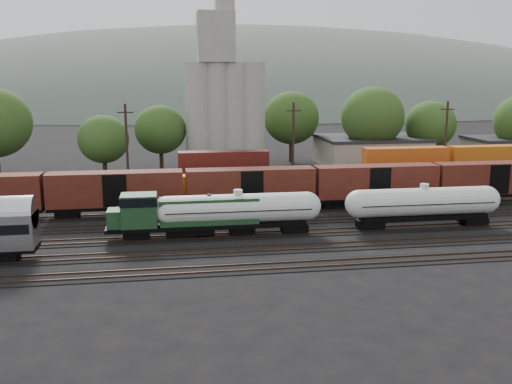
{
  "coord_description": "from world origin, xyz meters",
  "views": [
    {
      "loc": [
        -6.42,
        -59.87,
        15.77
      ],
      "look_at": [
        3.31,
        2.0,
        3.0
      ],
      "focal_mm": 40.0,
      "sensor_mm": 36.0,
      "label": 1
    }
  ],
  "objects": [
    {
      "name": "industrial_sheds",
      "position": [
        6.63,
        35.25,
        2.56
      ],
      "size": [
        119.38,
        17.26,
        5.1
      ],
      "color": "#9E937F",
      "rests_on": "ground"
    },
    {
      "name": "green_locomotive",
      "position": [
        -5.31,
        -5.0,
        2.45
      ],
      "size": [
        16.18,
        2.86,
        4.28
      ],
      "color": "black",
      "rests_on": "ground"
    },
    {
      "name": "tracks",
      "position": [
        0.0,
        0.0,
        0.05
      ],
      "size": [
        180.0,
        33.2,
        0.2
      ],
      "color": "black",
      "rests_on": "ground"
    },
    {
      "name": "utility_poles",
      "position": [
        0.0,
        22.0,
        6.21
      ],
      "size": [
        122.2,
        0.36,
        12.0
      ],
      "color": "black",
      "rests_on": "ground"
    },
    {
      "name": "container_wall",
      "position": [
        -7.81,
        15.0,
        2.5
      ],
      "size": [
        161.84,
        2.6,
        5.8
      ],
      "color": "black",
      "rests_on": "ground"
    },
    {
      "name": "distant_hills",
      "position": [
        23.92,
        260.0,
        -20.56
      ],
      "size": [
        860.0,
        286.0,
        130.0
      ],
      "color": "#59665B",
      "rests_on": "ground"
    },
    {
      "name": "orange_locomotive",
      "position": [
        -3.33,
        10.0,
        2.3
      ],
      "size": [
        16.0,
        2.67,
        4.0
      ],
      "color": "black",
      "rests_on": "ground"
    },
    {
      "name": "boxcar_string",
      "position": [
        -19.98,
        5.0,
        3.12
      ],
      "size": [
        122.8,
        2.9,
        4.2
      ],
      "color": "black",
      "rests_on": "ground"
    },
    {
      "name": "ground",
      "position": [
        0.0,
        0.0,
        0.0
      ],
      "size": [
        600.0,
        600.0,
        0.0
      ],
      "primitive_type": "plane",
      "color": "black"
    },
    {
      "name": "tree_band",
      "position": [
        8.47,
        37.29,
        7.65
      ],
      "size": [
        164.58,
        23.05,
        14.17
      ],
      "color": "black",
      "rests_on": "ground"
    },
    {
      "name": "tank_car_b",
      "position": [
        20.01,
        -5.0,
        2.65
      ],
      "size": [
        17.0,
        3.04,
        4.46
      ],
      "color": "silver",
      "rests_on": "ground"
    },
    {
      "name": "tank_car_a",
      "position": [
        0.4,
        -5.0,
        2.64
      ],
      "size": [
        16.94,
        3.03,
        4.44
      ],
      "color": "silver",
      "rests_on": "ground"
    },
    {
      "name": "grain_silo",
      "position": [
        3.28,
        36.0,
        11.26
      ],
      "size": [
        13.4,
        5.0,
        29.0
      ],
      "color": "#A09D93",
      "rests_on": "ground"
    }
  ]
}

